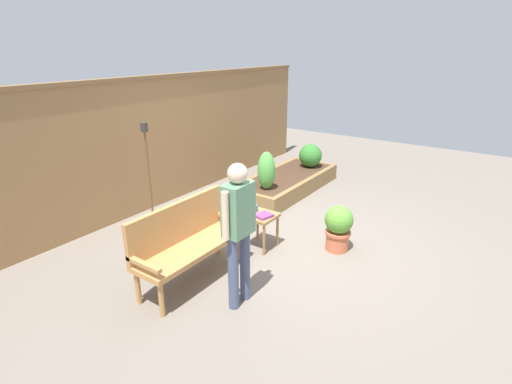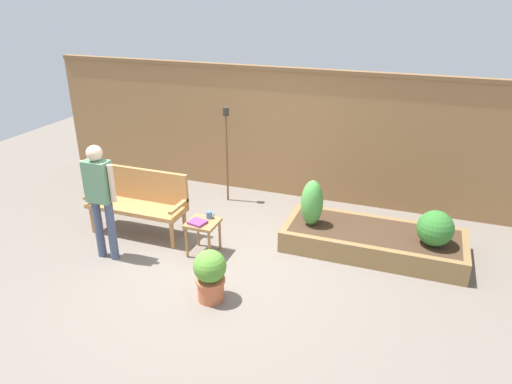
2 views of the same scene
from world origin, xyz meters
TOP-DOWN VIEW (x-y plane):
  - ground_plane at (0.00, 0.00)m, footprint 14.00×14.00m
  - fence_back at (0.00, 2.60)m, footprint 8.40×0.14m
  - garden_bench at (-1.43, 0.53)m, footprint 1.44×0.48m
  - side_table at (-0.30, 0.27)m, footprint 0.40×0.40m
  - cup_on_table at (-0.26, 0.39)m, footprint 0.12×0.08m
  - book_on_table at (-0.34, 0.20)m, footprint 0.25×0.23m
  - potted_boxwood at (0.23, -0.62)m, footprint 0.38×0.38m
  - raised_planter_bed at (1.82, 1.14)m, footprint 2.40×1.00m
  - shrub_near_bench at (0.98, 1.03)m, footprint 0.30×0.30m
  - shrub_far_corner at (2.58, 1.03)m, footprint 0.46×0.46m
  - tiki_torch at (-0.69, 1.99)m, footprint 0.10×0.10m
  - person_by_bench at (-1.46, -0.25)m, footprint 0.47×0.20m

SIDE VIEW (x-z plane):
  - ground_plane at x=0.00m, z-range 0.00..0.00m
  - raised_planter_bed at x=1.82m, z-range 0.00..0.30m
  - potted_boxwood at x=0.23m, z-range 0.03..0.66m
  - side_table at x=-0.30m, z-range 0.16..0.64m
  - book_on_table at x=-0.34m, z-range 0.48..0.52m
  - cup_on_table at x=-0.26m, z-range 0.48..0.57m
  - shrub_far_corner at x=2.58m, z-range 0.30..0.76m
  - garden_bench at x=-1.43m, z-range 0.07..1.01m
  - shrub_near_bench at x=0.98m, z-range 0.30..0.95m
  - person_by_bench at x=-1.46m, z-range 0.15..1.71m
  - fence_back at x=0.00m, z-range 0.01..2.17m
  - tiki_torch at x=-0.69m, z-range 0.30..1.89m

